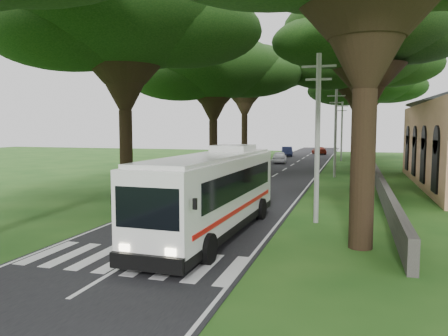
{
  "coord_description": "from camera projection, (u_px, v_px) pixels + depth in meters",
  "views": [
    {
      "loc": [
        7.18,
        -15.03,
        4.57
      ],
      "look_at": [
        -0.09,
        9.28,
        2.2
      ],
      "focal_mm": 35.0,
      "sensor_mm": 36.0,
      "label": 1
    }
  ],
  "objects": [
    {
      "name": "coach_bus",
      "position": [
        213.0,
        192.0,
        18.5
      ],
      "size": [
        3.02,
        11.7,
        3.43
      ],
      "rotation": [
        0.0,
        0.0,
        -0.03
      ],
      "color": "white",
      "rests_on": "ground"
    },
    {
      "name": "tree_r_midb",
      "position": [
        360.0,
        61.0,
        49.79
      ],
      "size": [
        15.46,
        15.46,
        15.53
      ],
      "color": "black",
      "rests_on": "ground"
    },
    {
      "name": "property_wall",
      "position": [
        376.0,
        174.0,
        37.08
      ],
      "size": [
        0.35,
        50.0,
        1.2
      ],
      "primitive_type": "cube",
      "color": "#383533",
      "rests_on": "ground"
    },
    {
      "name": "distant_car_b",
      "position": [
        287.0,
        151.0,
        68.83
      ],
      "size": [
        2.39,
        4.73,
        1.49
      ],
      "primitive_type": "imported",
      "rotation": [
        0.0,
        0.0,
        0.19
      ],
      "color": "navy",
      "rests_on": "road"
    },
    {
      "name": "distant_car_c",
      "position": [
        319.0,
        150.0,
        73.82
      ],
      "size": [
        3.02,
        4.68,
        1.26
      ],
      "primitive_type": "imported",
      "rotation": [
        0.0,
        0.0,
        3.46
      ],
      "color": "maroon",
      "rests_on": "road"
    },
    {
      "name": "tree_l_far",
      "position": [
        245.0,
        69.0,
        63.81
      ],
      "size": [
        15.98,
        15.98,
        16.56
      ],
      "color": "black",
      "rests_on": "ground"
    },
    {
      "name": "crosswalk",
      "position": [
        132.0,
        261.0,
        14.91
      ],
      "size": [
        8.0,
        3.0,
        0.01
      ],
      "primitive_type": "cube",
      "color": "silver",
      "rests_on": "ground"
    },
    {
      "name": "tree_l_mida",
      "position": [
        124.0,
        23.0,
        29.46
      ],
      "size": [
        15.19,
        15.19,
        14.92
      ],
      "color": "black",
      "rests_on": "ground"
    },
    {
      "name": "tree_l_midb",
      "position": [
        213.0,
        70.0,
        46.57
      ],
      "size": [
        15.37,
        15.37,
        14.05
      ],
      "color": "black",
      "rests_on": "ground"
    },
    {
      "name": "pedestrian",
      "position": [
        144.0,
        187.0,
        27.98
      ],
      "size": [
        0.39,
        0.57,
        1.5
      ],
      "primitive_type": "imported",
      "rotation": [
        0.0,
        0.0,
        1.62
      ],
      "color": "black",
      "rests_on": "ground"
    },
    {
      "name": "road",
      "position": [
        273.0,
        176.0,
        40.66
      ],
      "size": [
        8.0,
        120.0,
        0.04
      ],
      "primitive_type": "cube",
      "color": "black",
      "rests_on": "ground"
    },
    {
      "name": "pole_far",
      "position": [
        342.0,
        130.0,
        58.73
      ],
      "size": [
        1.6,
        0.24,
        8.0
      ],
      "color": "gray",
      "rests_on": "ground"
    },
    {
      "name": "pole_near",
      "position": [
        317.0,
        136.0,
        20.58
      ],
      "size": [
        1.6,
        0.24,
        8.0
      ],
      "color": "gray",
      "rests_on": "ground"
    },
    {
      "name": "tree_r_far",
      "position": [
        365.0,
        84.0,
        66.76
      ],
      "size": [
        15.48,
        15.48,
        14.59
      ],
      "color": "black",
      "rests_on": "ground"
    },
    {
      "name": "ground",
      "position": [
        157.0,
        246.0,
        16.81
      ],
      "size": [
        140.0,
        140.0,
        0.0
      ],
      "primitive_type": "plane",
      "color": "#1B4714",
      "rests_on": "ground"
    },
    {
      "name": "distant_car_a",
      "position": [
        280.0,
        157.0,
        55.51
      ],
      "size": [
        2.29,
        4.6,
        1.51
      ],
      "primitive_type": "imported",
      "rotation": [
        0.0,
        0.0,
        3.26
      ],
      "color": "silver",
      "rests_on": "road"
    },
    {
      "name": "tree_r_mida",
      "position": [
        369.0,
        31.0,
        32.52
      ],
      "size": [
        12.7,
        12.7,
        14.65
      ],
      "color": "black",
      "rests_on": "ground"
    },
    {
      "name": "pole_mid",
      "position": [
        335.0,
        132.0,
        39.66
      ],
      "size": [
        1.6,
        0.24,
        8.0
      ],
      "color": "gray",
      "rests_on": "ground"
    }
  ]
}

